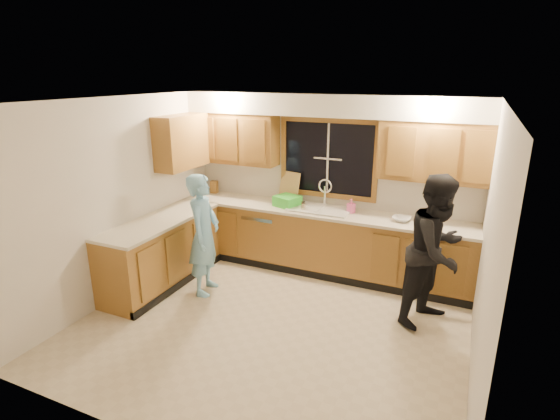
# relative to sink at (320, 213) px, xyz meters

# --- Properties ---
(floor) EXTENTS (4.20, 4.20, 0.00)m
(floor) POSITION_rel_sink_xyz_m (0.00, -1.60, -0.86)
(floor) COLOR beige
(floor) RESTS_ON ground
(ceiling) EXTENTS (4.20, 4.20, 0.00)m
(ceiling) POSITION_rel_sink_xyz_m (0.00, -1.60, 1.64)
(ceiling) COLOR white
(wall_back) EXTENTS (4.20, 0.00, 4.20)m
(wall_back) POSITION_rel_sink_xyz_m (0.00, 0.30, 0.39)
(wall_back) COLOR silver
(wall_back) RESTS_ON ground
(wall_left) EXTENTS (0.00, 3.80, 3.80)m
(wall_left) POSITION_rel_sink_xyz_m (-2.10, -1.60, 0.39)
(wall_left) COLOR silver
(wall_left) RESTS_ON ground
(wall_right) EXTENTS (0.00, 3.80, 3.80)m
(wall_right) POSITION_rel_sink_xyz_m (2.10, -1.60, 0.39)
(wall_right) COLOR silver
(wall_right) RESTS_ON ground
(base_cabinets_back) EXTENTS (4.20, 0.60, 0.88)m
(base_cabinets_back) POSITION_rel_sink_xyz_m (0.00, -0.00, -0.42)
(base_cabinets_back) COLOR olive
(base_cabinets_back) RESTS_ON ground
(base_cabinets_left) EXTENTS (0.60, 1.90, 0.88)m
(base_cabinets_left) POSITION_rel_sink_xyz_m (-1.80, -1.25, -0.42)
(base_cabinets_left) COLOR olive
(base_cabinets_left) RESTS_ON ground
(countertop_back) EXTENTS (4.20, 0.63, 0.04)m
(countertop_back) POSITION_rel_sink_xyz_m (0.00, -0.02, 0.04)
(countertop_back) COLOR beige
(countertop_back) RESTS_ON base_cabinets_back
(countertop_left) EXTENTS (0.63, 1.90, 0.04)m
(countertop_left) POSITION_rel_sink_xyz_m (-1.79, -1.25, 0.04)
(countertop_left) COLOR beige
(countertop_left) RESTS_ON base_cabinets_left
(upper_cabinets_left) EXTENTS (1.35, 0.33, 0.75)m
(upper_cabinets_left) POSITION_rel_sink_xyz_m (-1.43, 0.13, 0.96)
(upper_cabinets_left) COLOR olive
(upper_cabinets_left) RESTS_ON wall_back
(upper_cabinets_right) EXTENTS (1.35, 0.33, 0.75)m
(upper_cabinets_right) POSITION_rel_sink_xyz_m (1.43, 0.13, 0.96)
(upper_cabinets_right) COLOR olive
(upper_cabinets_right) RESTS_ON wall_back
(upper_cabinets_return) EXTENTS (0.33, 0.90, 0.75)m
(upper_cabinets_return) POSITION_rel_sink_xyz_m (-1.94, -0.48, 0.96)
(upper_cabinets_return) COLOR olive
(upper_cabinets_return) RESTS_ON wall_left
(soffit) EXTENTS (4.20, 0.35, 0.30)m
(soffit) POSITION_rel_sink_xyz_m (0.00, 0.12, 1.49)
(soffit) COLOR silver
(soffit) RESTS_ON wall_back
(window_frame) EXTENTS (1.44, 0.03, 1.14)m
(window_frame) POSITION_rel_sink_xyz_m (0.00, 0.29, 0.74)
(window_frame) COLOR black
(window_frame) RESTS_ON wall_back
(sink) EXTENTS (0.86, 0.52, 0.57)m
(sink) POSITION_rel_sink_xyz_m (0.00, 0.00, 0.00)
(sink) COLOR silver
(sink) RESTS_ON countertop_back
(dishwasher) EXTENTS (0.60, 0.56, 0.82)m
(dishwasher) POSITION_rel_sink_xyz_m (-0.85, -0.01, -0.45)
(dishwasher) COLOR silver
(dishwasher) RESTS_ON floor
(stove) EXTENTS (0.58, 0.75, 0.90)m
(stove) POSITION_rel_sink_xyz_m (-1.80, -1.82, -0.41)
(stove) COLOR silver
(stove) RESTS_ON floor
(man) EXTENTS (0.50, 0.65, 1.58)m
(man) POSITION_rel_sink_xyz_m (-1.13, -1.22, -0.07)
(man) COLOR #76B7E0
(man) RESTS_ON floor
(woman) EXTENTS (0.97, 1.05, 1.74)m
(woman) POSITION_rel_sink_xyz_m (1.64, -0.76, 0.01)
(woman) COLOR black
(woman) RESTS_ON floor
(knife_block) EXTENTS (0.11, 0.10, 0.19)m
(knife_block) POSITION_rel_sink_xyz_m (-1.85, 0.17, 0.15)
(knife_block) COLOR olive
(knife_block) RESTS_ON countertop_back
(cutting_board) EXTENTS (0.35, 0.20, 0.44)m
(cutting_board) POSITION_rel_sink_xyz_m (-0.56, 0.22, 0.28)
(cutting_board) COLOR tan
(cutting_board) RESTS_ON countertop_back
(dish_crate) EXTENTS (0.40, 0.39, 0.15)m
(dish_crate) POSITION_rel_sink_xyz_m (-0.49, -0.02, 0.13)
(dish_crate) COLOR green
(dish_crate) RESTS_ON countertop_back
(soap_bottle) EXTENTS (0.12, 0.12, 0.20)m
(soap_bottle) POSITION_rel_sink_xyz_m (0.43, 0.04, 0.15)
(soap_bottle) COLOR #D7528B
(soap_bottle) RESTS_ON countertop_back
(bowl) EXTENTS (0.26, 0.26, 0.06)m
(bowl) POSITION_rel_sink_xyz_m (1.13, -0.04, 0.08)
(bowl) COLOR silver
(bowl) RESTS_ON countertop_back
(can_left) EXTENTS (0.08, 0.08, 0.12)m
(can_left) POSITION_rel_sink_xyz_m (-0.20, -0.15, 0.11)
(can_left) COLOR #C4B697
(can_left) RESTS_ON countertop_back
(can_right) EXTENTS (0.07, 0.07, 0.11)m
(can_right) POSITION_rel_sink_xyz_m (-0.23, -0.07, 0.11)
(can_right) COLOR #C4B697
(can_right) RESTS_ON countertop_back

